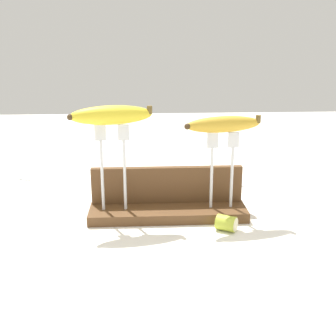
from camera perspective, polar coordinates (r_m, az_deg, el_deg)
ground_plane at (r=1.07m, az=0.00°, el=-6.37°), size 3.00×3.00×0.00m
wooden_board at (r=1.07m, az=0.00°, el=-5.78°), size 0.38×0.10×0.02m
board_backstop at (r=1.08m, az=-0.12°, el=-2.17°), size 0.37×0.02×0.09m
fork_stand_left at (r=1.02m, az=-7.13°, el=0.95°), size 0.08×0.01×0.20m
fork_stand_right at (r=1.04m, az=7.04°, el=0.57°), size 0.07×0.01×0.18m
banana_raised_left at (r=1.00m, az=-7.35°, el=6.75°), size 0.19×0.08×0.04m
banana_raised_right at (r=1.02m, az=7.22°, el=5.59°), size 0.19×0.07×0.04m
fork_fallen_near at (r=1.38m, az=-16.35°, el=-1.59°), size 0.17×0.12×0.01m
fork_fallen_far at (r=1.30m, az=9.76°, el=-2.24°), size 0.19×0.06×0.01m
banana_chunk_far at (r=1.00m, az=7.59°, el=-7.07°), size 0.05×0.05×0.03m
wire_coil at (r=1.17m, az=-1.03°, el=-4.15°), size 0.09×0.09×0.00m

